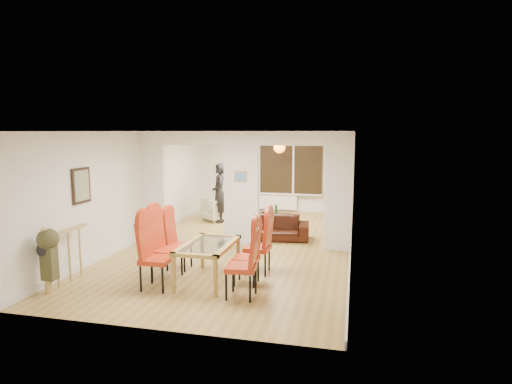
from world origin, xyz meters
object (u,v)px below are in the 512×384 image
(dining_chair_la, at_px, (156,254))
(bottle, at_px, (276,209))
(sofa, at_px, (268,227))
(person, at_px, (219,193))
(dining_chair_lb, at_px, (167,246))
(dining_chair_rb, at_px, (246,254))
(dining_chair_rc, at_px, (258,244))
(armchair, at_px, (216,209))
(dining_chair_ra, at_px, (241,262))
(television, at_px, (335,214))
(bowl, at_px, (265,212))
(dining_chair_lc, at_px, (179,241))
(coffee_table, at_px, (271,218))
(dining_table, at_px, (208,262))

(dining_chair_la, height_order, bottle, dining_chair_la)
(sofa, height_order, person, person)
(dining_chair_lb, distance_m, sofa, 3.45)
(person, xyz_separation_m, bottle, (1.63, 0.23, -0.46))
(sofa, bearing_deg, dining_chair_lb, -116.50)
(dining_chair_rb, height_order, bottle, dining_chair_rb)
(dining_chair_rc, height_order, armchair, dining_chair_rc)
(dining_chair_ra, height_order, dining_chair_rb, dining_chair_ra)
(dining_chair_rc, bearing_deg, person, 120.03)
(television, bearing_deg, armchair, 94.56)
(dining_chair_la, height_order, dining_chair_rb, dining_chair_la)
(dining_chair_rb, bearing_deg, armchair, 112.00)
(dining_chair_ra, bearing_deg, armchair, 106.17)
(dining_chair_rc, relative_size, television, 1.18)
(armchair, relative_size, person, 0.43)
(armchair, distance_m, bottle, 1.79)
(bottle, xyz_separation_m, bowl, (-0.36, 0.11, -0.12))
(dining_chair_lc, height_order, bottle, dining_chair_lc)
(armchair, relative_size, coffee_table, 0.66)
(dining_chair_rc, xyz_separation_m, sofa, (-0.31, 2.58, -0.27))
(dining_chair_la, bearing_deg, dining_chair_lb, 94.23)
(armchair, bearing_deg, person, -12.31)
(dining_chair_rb, bearing_deg, dining_chair_rc, 82.85)
(dining_table, height_order, coffee_table, dining_table)
(dining_table, bearing_deg, dining_chair_la, -142.89)
(dining_chair_la, relative_size, dining_chair_ra, 1.02)
(dining_chair_rc, xyz_separation_m, coffee_table, (-0.60, 4.48, -0.43))
(dining_chair_lc, bearing_deg, dining_chair_rb, -17.19)
(dining_chair_rc, distance_m, bowl, 4.62)
(dining_chair_rb, xyz_separation_m, person, (-2.03, 4.81, 0.33))
(bowl, bearing_deg, dining_chair_ra, -81.81)
(dining_chair_rc, bearing_deg, dining_table, -136.55)
(dining_chair_lc, bearing_deg, sofa, 68.12)
(dining_table, xyz_separation_m, armchair, (-1.51, 5.02, -0.00))
(dining_chair_ra, height_order, sofa, dining_chair_ra)
(bowl, bearing_deg, television, 5.77)
(dining_chair_rc, relative_size, bowl, 5.33)
(person, height_order, television, person)
(dining_chair_rb, relative_size, coffee_table, 0.95)
(dining_chair_lc, relative_size, bottle, 3.73)
(dining_chair_lb, height_order, dining_chair_rc, dining_chair_lb)
(dining_table, relative_size, person, 0.84)
(dining_chair_la, bearing_deg, television, 64.24)
(television, bearing_deg, dining_chair_la, 154.83)
(person, distance_m, television, 3.36)
(dining_chair_rb, relative_size, sofa, 0.54)
(television, xyz_separation_m, bottle, (-1.64, -0.31, 0.13))
(dining_chair_lc, relative_size, dining_chair_ra, 0.93)
(dining_table, height_order, dining_chair_la, dining_chair_la)
(coffee_table, bearing_deg, dining_chair_rc, -82.31)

